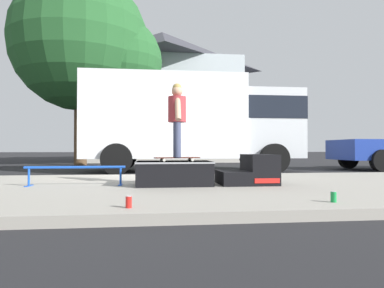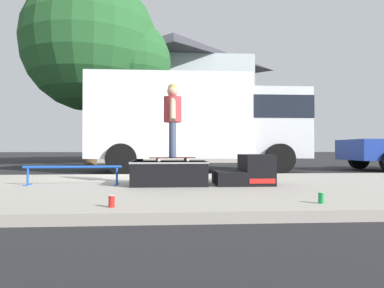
{
  "view_description": "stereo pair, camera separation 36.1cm",
  "coord_description": "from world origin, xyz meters",
  "px_view_note": "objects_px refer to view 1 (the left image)",
  "views": [
    {
      "loc": [
        0.42,
        -8.72,
        0.74
      ],
      "look_at": [
        1.26,
        -1.41,
        0.85
      ],
      "focal_mm": 31.23,
      "sensor_mm": 36.0,
      "label": 1
    },
    {
      "loc": [
        0.78,
        -8.76,
        0.74
      ],
      "look_at": [
        1.26,
        -1.41,
        0.85
      ],
      "focal_mm": 31.23,
      "sensor_mm": 36.0,
      "label": 2
    }
  ],
  "objects_px": {
    "skateboard": "(177,158)",
    "box_truck": "(194,120)",
    "street_tree_main": "(89,48)",
    "skate_box": "(174,172)",
    "skater_kid": "(177,114)",
    "kicker_ramp": "(251,172)",
    "soda_can": "(129,202)",
    "soda_can_b": "(334,197)",
    "grind_rail": "(75,171)"
  },
  "relations": [
    {
      "from": "skate_box",
      "to": "skater_kid",
      "type": "distance_m",
      "value": 1.01
    },
    {
      "from": "skater_kid",
      "to": "soda_can",
      "type": "distance_m",
      "value": 2.56
    },
    {
      "from": "skate_box",
      "to": "skateboard",
      "type": "distance_m",
      "value": 0.25
    },
    {
      "from": "skateboard",
      "to": "soda_can_b",
      "type": "xyz_separation_m",
      "value": [
        1.67,
        -2.08,
        -0.4
      ]
    },
    {
      "from": "box_truck",
      "to": "skater_kid",
      "type": "bearing_deg",
      "value": -100.0
    },
    {
      "from": "skate_box",
      "to": "soda_can_b",
      "type": "distance_m",
      "value": 2.71
    },
    {
      "from": "grind_rail",
      "to": "skateboard",
      "type": "distance_m",
      "value": 1.73
    },
    {
      "from": "skater_kid",
      "to": "box_truck",
      "type": "bearing_deg",
      "value": 80.0
    },
    {
      "from": "skateboard",
      "to": "soda_can",
      "type": "height_order",
      "value": "skateboard"
    },
    {
      "from": "soda_can",
      "to": "box_truck",
      "type": "xyz_separation_m",
      "value": [
        1.58,
        7.36,
        1.52
      ]
    },
    {
      "from": "skateboard",
      "to": "soda_can",
      "type": "bearing_deg",
      "value": -106.89
    },
    {
      "from": "skate_box",
      "to": "soda_can",
      "type": "distance_m",
      "value": 2.27
    },
    {
      "from": "soda_can_b",
      "to": "street_tree_main",
      "type": "relative_size",
      "value": 0.01
    },
    {
      "from": "kicker_ramp",
      "to": "skateboard",
      "type": "height_order",
      "value": "kicker_ramp"
    },
    {
      "from": "skateboard",
      "to": "kicker_ramp",
      "type": "bearing_deg",
      "value": -0.28
    },
    {
      "from": "grind_rail",
      "to": "soda_can_b",
      "type": "distance_m",
      "value": 4.03
    },
    {
      "from": "skate_box",
      "to": "grind_rail",
      "type": "relative_size",
      "value": 0.78
    },
    {
      "from": "kicker_ramp",
      "to": "skater_kid",
      "type": "xyz_separation_m",
      "value": [
        -1.31,
        0.01,
        1.01
      ]
    },
    {
      "from": "kicker_ramp",
      "to": "grind_rail",
      "type": "bearing_deg",
      "value": 178.23
    },
    {
      "from": "skater_kid",
      "to": "box_truck",
      "type": "distance_m",
      "value": 5.27
    },
    {
      "from": "skate_box",
      "to": "box_truck",
      "type": "xyz_separation_m",
      "value": [
        0.97,
        5.18,
        1.36
      ]
    },
    {
      "from": "skateboard",
      "to": "box_truck",
      "type": "bearing_deg",
      "value": 80.0
    },
    {
      "from": "skateboard",
      "to": "street_tree_main",
      "type": "distance_m",
      "value": 11.33
    },
    {
      "from": "skate_box",
      "to": "soda_can_b",
      "type": "bearing_deg",
      "value": -50.23
    },
    {
      "from": "skate_box",
      "to": "box_truck",
      "type": "relative_size",
      "value": 0.19
    },
    {
      "from": "skater_kid",
      "to": "box_truck",
      "type": "xyz_separation_m",
      "value": [
        0.91,
        5.17,
        0.35
      ]
    },
    {
      "from": "soda_can_b",
      "to": "street_tree_main",
      "type": "bearing_deg",
      "value": 112.87
    },
    {
      "from": "skate_box",
      "to": "soda_can",
      "type": "xyz_separation_m",
      "value": [
        -0.61,
        -2.18,
        -0.15
      ]
    },
    {
      "from": "soda_can_b",
      "to": "skateboard",
      "type": "bearing_deg",
      "value": 128.78
    },
    {
      "from": "skateboard",
      "to": "box_truck",
      "type": "height_order",
      "value": "box_truck"
    },
    {
      "from": "kicker_ramp",
      "to": "skateboard",
      "type": "distance_m",
      "value": 1.33
    },
    {
      "from": "skate_box",
      "to": "skater_kid",
      "type": "xyz_separation_m",
      "value": [
        0.05,
        0.01,
        1.01
      ]
    },
    {
      "from": "skater_kid",
      "to": "street_tree_main",
      "type": "xyz_separation_m",
      "value": [
        -3.31,
        9.73,
        3.99
      ]
    },
    {
      "from": "street_tree_main",
      "to": "soda_can",
      "type": "bearing_deg",
      "value": -77.47
    },
    {
      "from": "skateboard",
      "to": "skater_kid",
      "type": "height_order",
      "value": "skater_kid"
    },
    {
      "from": "skate_box",
      "to": "street_tree_main",
      "type": "bearing_deg",
      "value": 108.48
    },
    {
      "from": "soda_can",
      "to": "skate_box",
      "type": "bearing_deg",
      "value": 74.4
    },
    {
      "from": "kicker_ramp",
      "to": "soda_can",
      "type": "height_order",
      "value": "kicker_ramp"
    },
    {
      "from": "grind_rail",
      "to": "skater_kid",
      "type": "xyz_separation_m",
      "value": [
        1.72,
        -0.09,
        0.97
      ]
    },
    {
      "from": "grind_rail",
      "to": "soda_can_b",
      "type": "height_order",
      "value": "grind_rail"
    },
    {
      "from": "kicker_ramp",
      "to": "soda_can",
      "type": "relative_size",
      "value": 7.72
    },
    {
      "from": "skater_kid",
      "to": "street_tree_main",
      "type": "distance_m",
      "value": 11.03
    },
    {
      "from": "skate_box",
      "to": "soda_can",
      "type": "relative_size",
      "value": 10.23
    },
    {
      "from": "skate_box",
      "to": "skateboard",
      "type": "bearing_deg",
      "value": 6.27
    },
    {
      "from": "grind_rail",
      "to": "street_tree_main",
      "type": "height_order",
      "value": "street_tree_main"
    },
    {
      "from": "skate_box",
      "to": "street_tree_main",
      "type": "relative_size",
      "value": 0.15
    },
    {
      "from": "skateboard",
      "to": "street_tree_main",
      "type": "height_order",
      "value": "street_tree_main"
    },
    {
      "from": "soda_can",
      "to": "soda_can_b",
      "type": "distance_m",
      "value": 2.34
    },
    {
      "from": "street_tree_main",
      "to": "skate_box",
      "type": "bearing_deg",
      "value": -71.52
    },
    {
      "from": "grind_rail",
      "to": "street_tree_main",
      "type": "bearing_deg",
      "value": 99.38
    }
  ]
}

